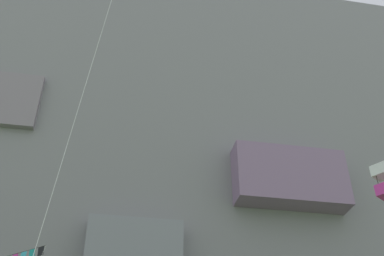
% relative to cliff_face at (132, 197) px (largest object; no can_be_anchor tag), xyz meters
% --- Properties ---
extents(cliff_face, '(180.00, 33.28, 66.29)m').
position_rel_cliff_face_xyz_m(cliff_face, '(0.00, 0.00, 0.00)').
color(cliff_face, gray).
rests_on(cliff_face, ground).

